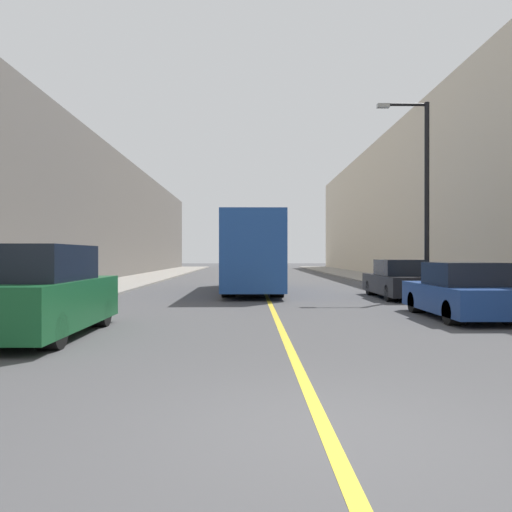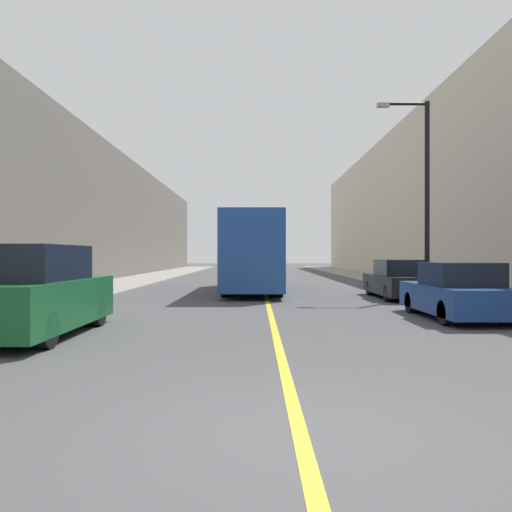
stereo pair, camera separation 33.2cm
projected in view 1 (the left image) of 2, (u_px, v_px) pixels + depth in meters
The scene contains 11 objects.
ground_plane at pixel (327, 435), 4.78m from camera, with size 200.00×200.00×0.00m, color #474749.
sidewalk_left at pixel (140, 279), 34.66m from camera, with size 3.86×72.00×0.11m, color gray.
sidewalk_right at pixel (378, 279), 34.90m from camera, with size 3.86×72.00×0.11m, color gray.
building_row_left at pixel (84, 213), 34.59m from camera, with size 4.00×72.00×9.26m, color #66605B.
building_row_right at pixel (433, 197), 34.95m from camera, with size 4.00×72.00×11.61m, color beige.
road_center_line at pixel (259, 280), 34.78m from camera, with size 0.16×72.00×0.01m, color gold.
bus at pixel (252, 252), 23.62m from camera, with size 2.53×10.50×3.49m.
parked_suv_left at pixel (42, 295), 10.49m from camera, with size 1.91×4.78×1.94m.
car_right_near at pixel (461, 293), 13.57m from camera, with size 1.87×4.34×1.53m.
car_right_mid at pixel (398, 281), 19.95m from camera, with size 1.78×4.75×1.54m.
street_lamp_right at pixel (423, 187), 20.70m from camera, with size 2.18×0.24×7.97m.
Camera 1 is at (-0.76, -4.77, 1.72)m, focal length 35.00 mm.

